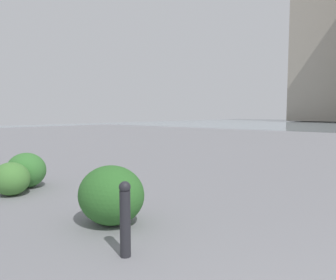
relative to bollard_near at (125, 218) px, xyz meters
name	(u,v)px	position (x,y,z in m)	size (l,w,h in m)	color
bollard_near	(125,218)	(0.00, 0.00, 0.00)	(0.13, 0.13, 0.85)	#232328
shrub_low	(111,195)	(0.94, -0.56, -0.02)	(0.99, 0.89, 0.84)	#2D6628
shrub_round	(26,170)	(4.09, -0.78, -0.07)	(0.87, 0.79, 0.74)	#387533
shrub_wide	(11,179)	(3.67, -0.29, -0.12)	(0.75, 0.68, 0.64)	#477F38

